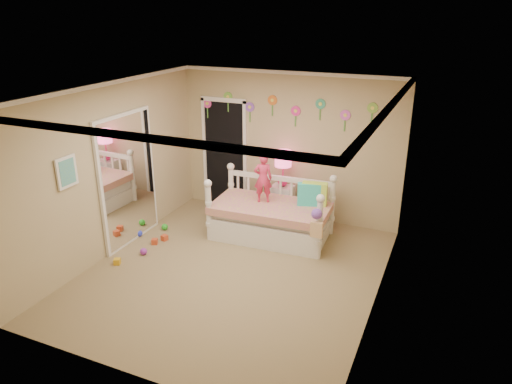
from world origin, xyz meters
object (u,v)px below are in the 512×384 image
at_px(daybed, 271,207).
at_px(child, 263,178).
at_px(nightstand, 282,203).
at_px(table_lamp, 283,163).

relative_size(daybed, child, 2.36).
distance_m(daybed, nightstand, 0.75).
height_order(daybed, table_lamp, table_lamp).
bearing_deg(nightstand, child, -96.31).
bearing_deg(daybed, nightstand, 92.72).
height_order(child, table_lamp, child).
xyz_separation_m(child, nightstand, (0.10, 0.67, -0.67)).
xyz_separation_m(nightstand, table_lamp, (0.00, 0.00, 0.74)).
bearing_deg(child, daybed, 139.40).
bearing_deg(daybed, child, 160.71).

